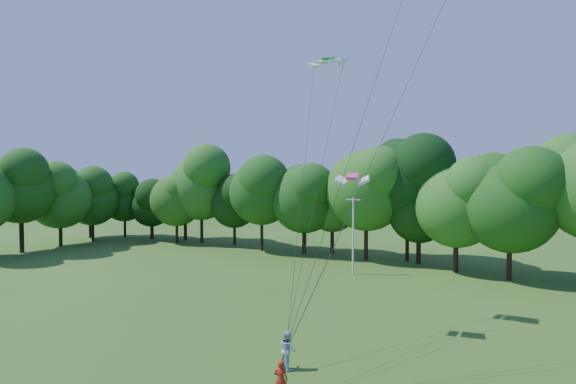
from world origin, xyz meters
The scene contains 7 objects.
utility_pole centered at (-1.97, 28.86, 3.76)m, with size 1.46×0.18×7.27m.
kite_flyer_left centered at (3.81, 4.98, 0.81)m, with size 0.59×0.39×1.61m, color #A52215.
kite_flyer_right centered at (2.66, 7.67, 0.93)m, with size 0.91×0.70×1.86m, color #A7CCE8.
kite_green centered at (0.88, 16.45, 17.13)m, with size 2.61×1.26×0.47m.
kite_pink centered at (3.53, 14.05, 9.34)m, with size 2.21×1.40×0.43m.
tree_back_west centered at (-30.46, 35.72, 7.19)m, with size 7.92×7.92×11.52m.
tree_back_center centered at (0.91, 37.83, 9.21)m, with size 10.14×10.14×14.75m.
Camera 1 is at (13.05, -11.14, 9.42)m, focal length 28.00 mm.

